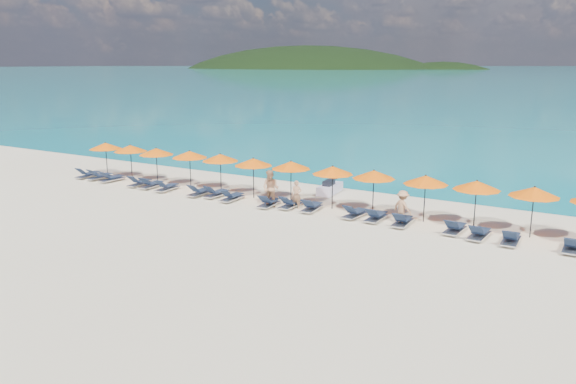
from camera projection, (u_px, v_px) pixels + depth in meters
The scene contains 38 objects.
ground at pixel (254, 231), 25.07m from camera, with size 1400.00×1400.00×0.00m, color beige.
headland_main at pixel (304, 103), 635.06m from camera, with size 374.00×242.00×126.50m.
headland_small at pixel (441, 104), 576.11m from camera, with size 162.00×126.00×85.50m.
jetski at pixel (330, 188), 32.15m from camera, with size 1.04×2.28×0.79m.
beachgoer_a at pixel (296, 195), 28.74m from camera, with size 0.54×0.35×1.47m, color tan.
beachgoer_b at pixel (271, 189), 29.12m from camera, with size 0.94×0.54×1.93m, color tan.
beachgoer_c at pixel (403, 207), 26.05m from camera, with size 1.03×0.48×1.60m, color tan.
umbrella_0 at pixel (105, 146), 36.69m from camera, with size 2.10×2.10×2.28m.
umbrella_1 at pixel (130, 148), 35.66m from camera, with size 2.10×2.10×2.28m.
umbrella_2 at pixel (156, 152), 34.38m from camera, with size 2.10×2.10×2.28m.
umbrella_3 at pixel (190, 154), 33.31m from camera, with size 2.10×2.10×2.28m.
umbrella_4 at pixel (220, 158), 32.20m from camera, with size 2.10×2.10×2.28m.
umbrella_5 at pixel (253, 162), 30.77m from camera, with size 2.10×2.10×2.28m.
umbrella_6 at pixel (291, 165), 29.84m from camera, with size 2.10×2.10×2.28m.
umbrella_7 at pixel (333, 170), 28.43m from camera, with size 2.10×2.10×2.28m.
umbrella_8 at pixel (374, 175), 27.37m from camera, with size 2.10×2.10×2.28m.
umbrella_9 at pixel (426, 180), 26.11m from camera, with size 2.10×2.10×2.28m.
umbrella_10 at pixel (477, 185), 24.98m from camera, with size 2.10×2.10×2.28m.
umbrella_11 at pixel (534, 192), 23.73m from camera, with size 2.10×2.10×2.28m.
lounger_0 at pixel (88, 174), 36.50m from camera, with size 0.69×1.72×0.66m.
lounger_1 at pixel (100, 176), 35.98m from camera, with size 0.78×1.75×0.66m.
lounger_2 at pixel (112, 178), 35.34m from camera, with size 0.72×1.73×0.66m.
lounger_3 at pixel (140, 182), 34.06m from camera, with size 0.72×1.73×0.66m.
lounger_4 at pixel (151, 184), 33.51m from camera, with size 0.68×1.72×0.66m.
lounger_5 at pixel (167, 187), 32.79m from camera, with size 0.76×1.74×0.66m.
lounger_6 at pixel (200, 192), 31.61m from camera, with size 0.65×1.71×0.66m.
lounger_7 at pixel (216, 193), 31.29m from camera, with size 0.70×1.73×0.66m.
lounger_8 at pixel (232, 197), 30.44m from camera, with size 0.68×1.72×0.66m.
lounger_9 at pixel (269, 202), 29.21m from camera, with size 0.79×1.75×0.66m.
lounger_10 at pixel (291, 204), 28.96m from camera, with size 0.66×1.71×0.66m.
lounger_11 at pixel (312, 207), 28.34m from camera, with size 0.79×1.75×0.66m.
lounger_12 at pixel (355, 213), 27.17m from camera, with size 0.79×1.75×0.66m.
lounger_13 at pixel (376, 216), 26.61m from camera, with size 0.63×1.70×0.66m.
lounger_14 at pixel (402, 221), 25.83m from camera, with size 0.71×1.73×0.66m.
lounger_15 at pixel (455, 228), 24.71m from camera, with size 0.71×1.73×0.66m.
lounger_16 at pixel (479, 233), 23.94m from camera, with size 0.71×1.73×0.66m.
lounger_17 at pixel (511, 239), 23.25m from camera, with size 0.67×1.72×0.66m.
lounger_18 at pixel (572, 246), 22.30m from camera, with size 0.63×1.70×0.66m.
Camera 1 is at (13.65, -19.82, 7.38)m, focal length 35.00 mm.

